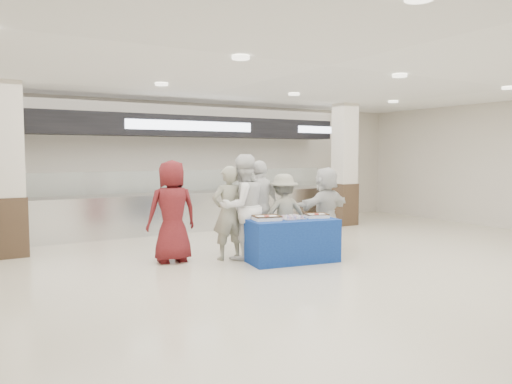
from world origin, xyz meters
TOP-DOWN VIEW (x-y plane):
  - ground at (0.00, 0.00)m, footprint 14.00×14.00m
  - serving_line at (0.00, 5.40)m, footprint 8.70×0.85m
  - column_left at (-4.00, 4.20)m, footprint 0.55×0.55m
  - column_right at (4.00, 4.20)m, footprint 0.55×0.55m
  - display_table at (0.17, 1.17)m, footprint 1.66×1.02m
  - sheet_cake_left at (-0.28, 1.28)m, footprint 0.51×0.44m
  - sheet_cake_right at (0.67, 1.11)m, footprint 0.46×0.41m
  - cupcake_tray at (0.18, 1.16)m, footprint 0.41×0.31m
  - civilian_maroon at (-1.64, 2.21)m, footprint 0.90×0.62m
  - soldier_a at (-0.70, 1.90)m, footprint 0.63×0.43m
  - chef_tall at (-0.45, 1.81)m, footprint 0.99×0.81m
  - chef_short at (0.08, 2.07)m, footprint 1.12×0.75m
  - soldier_b at (0.44, 1.81)m, footprint 1.06×0.72m
  - civilian_white at (1.45, 1.81)m, footprint 1.57×0.76m

SIDE VIEW (x-z plane):
  - ground at x=0.00m, z-range 0.00..0.00m
  - display_table at x=0.17m, z-range 0.00..0.75m
  - soldier_b at x=0.44m, z-range 0.00..1.51m
  - cupcake_tray at x=0.18m, z-range 0.75..0.82m
  - sheet_cake_right at x=0.67m, z-range 0.75..0.84m
  - sheet_cake_left at x=-0.28m, z-range 0.75..0.84m
  - civilian_white at x=1.45m, z-range 0.00..1.63m
  - soldier_a at x=-0.70m, z-range 0.00..1.67m
  - chef_short at x=0.08m, z-range 0.00..1.76m
  - civilian_maroon at x=-1.64m, z-range 0.00..1.78m
  - chef_tall at x=-0.45m, z-range 0.00..1.88m
  - serving_line at x=0.00m, z-range -0.24..2.56m
  - column_left at x=-4.00m, z-range -0.07..3.13m
  - column_right at x=4.00m, z-range -0.07..3.13m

